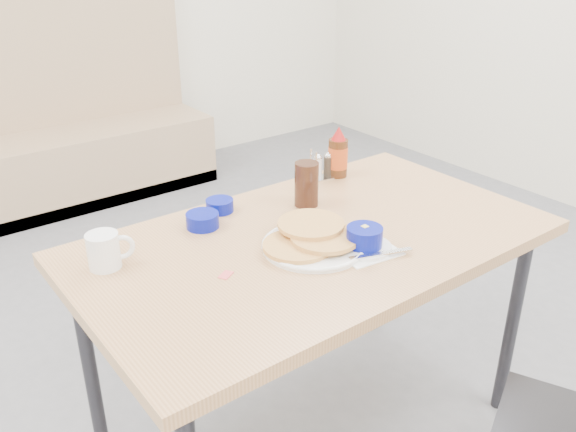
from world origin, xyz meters
TOP-DOWN VIEW (x-y plane):
  - booth_bench at (0.00, 2.78)m, footprint 1.90×0.56m
  - dining_table at (0.00, 0.25)m, footprint 1.40×0.80m
  - pancake_plate at (-0.05, 0.20)m, footprint 0.31×0.30m
  - coffee_mug at (-0.56, 0.45)m, footprint 0.13×0.09m
  - grits_setting at (0.06, 0.10)m, footprint 0.19×0.20m
  - creamer_bowl at (-0.13, 0.57)m, footprint 0.09×0.09m
  - butter_bowl at (-0.23, 0.51)m, footprint 0.10×0.10m
  - amber_tumbler at (0.12, 0.44)m, footprint 0.09×0.09m
  - condiment_caddy at (0.32, 0.59)m, footprint 0.10×0.07m
  - syrup_bottle at (0.37, 0.57)m, footprint 0.07×0.07m
  - sugar_wrapper at (-0.33, 0.22)m, footprint 0.05×0.04m

SIDE VIEW (x-z plane):
  - booth_bench at x=0.00m, z-range -0.26..0.96m
  - dining_table at x=0.00m, z-range 0.32..1.08m
  - sugar_wrapper at x=-0.33m, z-range 0.76..0.76m
  - creamer_bowl at x=-0.13m, z-range 0.76..0.80m
  - pancake_plate at x=-0.05m, z-range 0.76..0.81m
  - butter_bowl at x=-0.23m, z-range 0.76..0.80m
  - grits_setting at x=0.06m, z-range 0.75..0.83m
  - condiment_caddy at x=0.32m, z-range 0.74..0.86m
  - coffee_mug at x=-0.56m, z-range 0.76..0.86m
  - amber_tumbler at x=0.12m, z-range 0.76..0.91m
  - syrup_bottle at x=0.37m, z-range 0.75..0.93m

